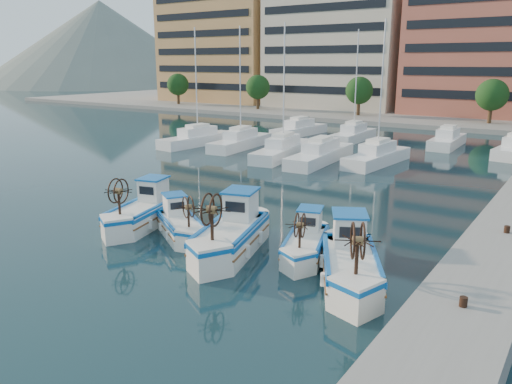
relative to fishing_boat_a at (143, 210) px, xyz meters
name	(u,v)px	position (x,y,z in m)	size (l,w,h in m)	color
ground	(184,240)	(3.19, -0.48, -0.81)	(300.00, 300.00, 0.00)	#17363C
quay	(512,233)	(16.19, 7.52, -0.21)	(3.00, 60.00, 1.20)	gray
hill_west	(105,85)	(-136.81, 109.52, -0.81)	(180.00, 180.00, 60.00)	slate
yacht_marina	(350,146)	(-0.39, 26.81, -0.29)	(40.02, 23.33, 11.50)	white
fishing_boat_a	(143,210)	(0.00, 0.00, 0.00)	(3.02, 4.87, 2.95)	white
fishing_boat_b	(180,223)	(2.67, -0.15, -0.15)	(3.96, 3.31, 2.42)	white
fishing_boat_c	(232,232)	(5.99, -0.35, 0.08)	(3.45, 5.36, 3.25)	white
fishing_boat_d	(306,241)	(8.97, 1.07, -0.14)	(2.73, 4.04, 2.44)	white
fishing_boat_e	(350,261)	(11.66, -0.35, 0.04)	(4.03, 5.12, 3.10)	white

